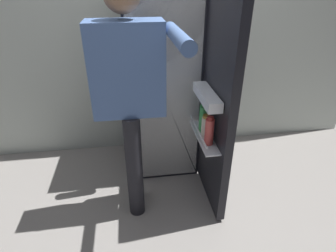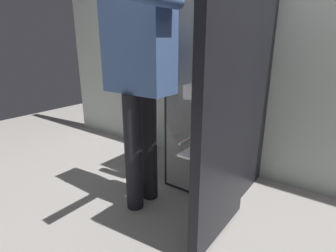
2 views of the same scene
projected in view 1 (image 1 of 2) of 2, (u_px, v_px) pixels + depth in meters
The scene contains 4 objects.
ground_plane at pixel (170, 195), 2.35m from camera, with size 6.99×6.99×0.00m, color gray.
kitchen_wall at pixel (155, 17), 2.50m from camera, with size 4.40×0.10×2.65m, color beige.
refrigerator at pixel (165, 87), 2.40m from camera, with size 0.67×1.21×1.60m.
person at pixel (130, 87), 1.78m from camera, with size 0.56×0.79×1.68m.
Camera 1 is at (-0.28, -1.75, 1.65)m, focal length 29.13 mm.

